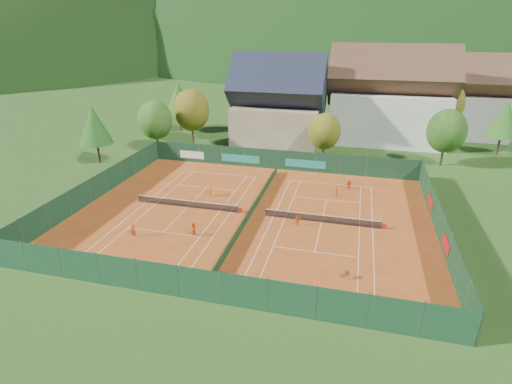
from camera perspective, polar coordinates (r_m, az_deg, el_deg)
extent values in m
plane|color=#264A17|center=(46.13, -0.61, -3.25)|extent=(600.00, 600.00, 0.00)
cube|color=#A54618|center=(46.12, -0.61, -3.22)|extent=(40.00, 32.00, 0.01)
cube|color=white|center=(58.76, -5.20, 2.62)|extent=(10.97, 0.06, 0.00)
cube|color=white|center=(39.40, -16.69, -9.23)|extent=(10.97, 0.06, 0.00)
cube|color=white|center=(50.95, -15.44, -1.45)|extent=(0.06, 23.77, 0.00)
cube|color=white|center=(46.76, -3.60, -2.88)|extent=(0.06, 23.77, 0.00)
cube|color=white|center=(50.32, -14.08, -1.62)|extent=(0.06, 23.77, 0.00)
cube|color=white|center=(47.17, -5.18, -2.69)|extent=(0.06, 23.77, 0.00)
cube|color=white|center=(53.98, -7.10, 0.64)|extent=(8.23, 0.06, 0.00)
cube|color=white|center=(43.48, -13.12, -5.60)|extent=(8.23, 0.06, 0.00)
cube|color=white|center=(48.59, -9.78, -2.14)|extent=(0.06, 12.80, 0.00)
cube|color=white|center=(55.78, 10.52, 1.18)|extent=(10.97, 0.06, 0.00)
cube|color=white|center=(34.80, 7.35, -13.05)|extent=(10.97, 0.06, 0.00)
cube|color=white|center=(45.60, 2.45, -3.56)|extent=(0.06, 23.77, 0.00)
cube|color=white|center=(44.96, 16.31, -4.96)|extent=(0.06, 23.77, 0.00)
cube|color=white|center=(45.38, 4.15, -3.74)|extent=(0.06, 23.77, 0.00)
cube|color=white|center=(44.89, 14.57, -4.80)|extent=(0.06, 23.77, 0.00)
cube|color=white|center=(50.72, 10.03, -1.05)|extent=(8.23, 0.06, 0.00)
cube|color=white|center=(39.36, 8.40, -8.45)|extent=(8.23, 0.06, 0.00)
cube|color=white|center=(44.95, 9.32, -4.28)|extent=(0.06, 12.80, 0.00)
cylinder|color=#59595B|center=(51.20, -16.40, -0.83)|extent=(0.10, 0.10, 1.02)
cylinder|color=#59595B|center=(46.30, -2.53, -2.45)|extent=(0.10, 0.10, 1.02)
cube|color=black|center=(48.41, -9.81, -1.66)|extent=(12.80, 0.02, 0.86)
cube|color=white|center=(48.23, -9.85, -1.20)|extent=(12.80, 0.04, 0.06)
cube|color=red|center=(46.26, -2.23, -2.55)|extent=(0.40, 0.04, 0.40)
cylinder|color=#59595B|center=(45.55, 1.33, -2.87)|extent=(0.10, 0.10, 1.02)
cylinder|color=#59595B|center=(44.80, 17.55, -4.50)|extent=(0.10, 0.10, 1.02)
cube|color=black|center=(44.74, 9.36, -3.77)|extent=(12.80, 0.02, 0.86)
cube|color=white|center=(44.56, 9.40, -3.28)|extent=(12.80, 0.04, 0.06)
cube|color=red|center=(44.85, 17.86, -4.60)|extent=(0.40, 0.04, 0.40)
cube|color=#13361A|center=(45.90, -0.62, -2.67)|extent=(0.03, 28.80, 1.00)
cube|color=#12331E|center=(60.03, 3.30, 4.63)|extent=(40.00, 0.04, 3.00)
cube|color=teal|center=(61.42, -2.23, 4.78)|extent=(6.00, 0.03, 1.20)
cube|color=teal|center=(59.49, 7.07, 4.01)|extent=(6.00, 0.03, 1.20)
cube|color=silver|center=(64.05, -9.15, 5.28)|extent=(4.00, 0.03, 1.20)
cube|color=#153C22|center=(32.33, -8.08, -13.01)|extent=(40.00, 0.04, 3.00)
cube|color=#163C23|center=(53.80, -21.68, 0.75)|extent=(0.04, 32.00, 3.00)
cube|color=#12321A|center=(45.19, 24.78, -3.99)|extent=(0.04, 32.00, 3.00)
cube|color=#B21414|center=(41.81, 25.46, -6.77)|extent=(0.03, 3.00, 1.20)
cube|color=#B21414|center=(50.67, 23.64, -1.29)|extent=(0.03, 3.00, 1.20)
cube|color=tan|center=(73.27, 3.16, 9.65)|extent=(15.00, 12.00, 7.00)
cube|color=#1E2333|center=(72.05, 3.28, 14.68)|extent=(16.20, 12.00, 12.00)
cube|color=silver|center=(77.80, 18.16, 10.10)|extent=(20.00, 11.00, 9.00)
cube|color=brown|center=(76.65, 18.85, 15.37)|extent=(21.60, 11.00, 11.00)
cube|color=silver|center=(87.72, 27.12, 9.76)|extent=(16.00, 10.00, 8.00)
cube|color=brown|center=(86.74, 27.91, 13.91)|extent=(17.28, 10.00, 10.00)
cylinder|color=#49341A|center=(70.88, -13.89, 6.79)|extent=(0.36, 0.36, 2.80)
ellipsoid|color=#2E5D1A|center=(69.91, -14.20, 9.94)|extent=(5.72, 5.72, 6.58)
cylinder|color=#4E2C1B|center=(74.35, -9.02, 8.07)|extent=(0.36, 0.36, 3.15)
ellipsoid|color=olive|center=(73.34, -9.24, 11.46)|extent=(6.44, 6.44, 7.40)
cylinder|color=#433018|center=(83.79, -10.74, 9.76)|extent=(0.36, 0.36, 3.50)
cone|color=#2E5D1A|center=(82.82, -11.00, 13.12)|extent=(5.60, 5.60, 6.50)
cylinder|color=#4D351B|center=(65.04, 9.55, 5.55)|extent=(0.36, 0.36, 2.45)
ellipsoid|color=olive|center=(64.09, 9.75, 8.53)|extent=(5.01, 5.01, 5.76)
cylinder|color=#402C17|center=(68.05, 25.01, 4.61)|extent=(0.36, 0.36, 2.80)
ellipsoid|color=#275217|center=(67.05, 25.58, 7.85)|extent=(5.72, 5.72, 6.58)
cylinder|color=#402A17|center=(77.97, 31.33, 5.67)|extent=(0.36, 0.36, 3.15)
cone|color=#235E1A|center=(77.01, 32.01, 8.85)|extent=(5.04, 5.04, 5.85)
cylinder|color=#4B2E1A|center=(67.45, -21.55, 5.18)|extent=(0.36, 0.36, 3.15)
cone|color=#1E5618|center=(66.34, -22.12, 8.87)|extent=(5.04, 5.04, 5.85)
cylinder|color=#482C1A|center=(83.54, 24.69, 8.03)|extent=(0.36, 0.36, 3.50)
ellipsoid|color=olive|center=(82.57, 25.27, 11.36)|extent=(7.15, 7.15, 8.22)
ellipsoid|color=black|center=(345.71, 14.21, 11.87)|extent=(440.00, 440.00, 242.00)
cylinder|color=slate|center=(35.83, 12.63, -11.55)|extent=(0.02, 0.02, 0.80)
cylinder|color=slate|center=(35.83, 13.12, -11.59)|extent=(0.02, 0.02, 0.80)
cylinder|color=slate|center=(36.08, 12.65, -11.28)|extent=(0.02, 0.02, 0.80)
cylinder|color=slate|center=(36.08, 13.14, -11.33)|extent=(0.02, 0.02, 0.80)
cube|color=slate|center=(35.87, 12.91, -11.24)|extent=(0.34, 0.34, 0.30)
ellipsoid|color=#CCD833|center=(35.85, 12.91, -11.20)|extent=(0.28, 0.28, 0.16)
sphere|color=#CCD833|center=(44.74, -10.81, -4.50)|extent=(0.07, 0.07, 0.07)
sphere|color=#CCD833|center=(36.00, 2.83, -11.46)|extent=(0.07, 0.07, 0.07)
sphere|color=#CCD833|center=(51.16, 2.70, -0.47)|extent=(0.07, 0.07, 0.07)
imported|color=#CB4312|center=(43.11, -17.12, -5.25)|extent=(0.61, 0.48, 1.45)
imported|color=orange|center=(41.81, -8.96, -5.30)|extent=(0.93, 0.89, 1.52)
imported|color=#F05415|center=(51.04, -6.57, 0.19)|extent=(1.07, 0.96, 1.45)
imported|color=#D34B12|center=(43.66, 5.94, -4.01)|extent=(0.81, 0.52, 1.29)
imported|color=#D94413|center=(51.64, 11.34, 0.03)|extent=(0.71, 0.59, 1.25)
imported|color=#FA4D16|center=(54.03, 13.12, 1.00)|extent=(1.35, 0.68, 1.39)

